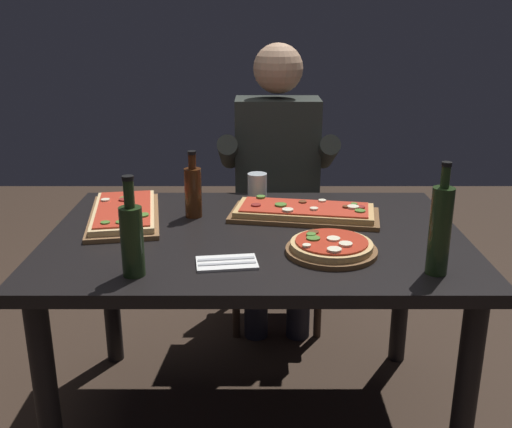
{
  "coord_description": "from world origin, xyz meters",
  "views": [
    {
      "loc": [
        0.0,
        -1.9,
        1.44
      ],
      "look_at": [
        0.0,
        0.05,
        0.79
      ],
      "focal_mm": 41.82,
      "sensor_mm": 36.0,
      "label": 1
    }
  ],
  "objects_px": {
    "pizza_round_far": "(331,247)",
    "pizza_rectangular_front": "(305,212)",
    "pizza_rectangular_left": "(124,213)",
    "diner_chair": "(276,221)",
    "seated_diner": "(277,176)",
    "wine_bottle_dark": "(440,229)",
    "dining_table": "(256,258)",
    "oil_bottle_amber": "(132,237)",
    "tumbler_near_camera": "(257,188)",
    "vinegar_bottle_green": "(193,190)"
  },
  "relations": [
    {
      "from": "dining_table",
      "to": "vinegar_bottle_green",
      "type": "xyz_separation_m",
      "value": [
        -0.23,
        0.17,
        0.19
      ]
    },
    {
      "from": "diner_chair",
      "to": "wine_bottle_dark",
      "type": "bearing_deg",
      "value": -70.68
    },
    {
      "from": "tumbler_near_camera",
      "to": "pizza_rectangular_front",
      "type": "bearing_deg",
      "value": -54.39
    },
    {
      "from": "dining_table",
      "to": "pizza_rectangular_front",
      "type": "relative_size",
      "value": 2.47
    },
    {
      "from": "wine_bottle_dark",
      "to": "oil_bottle_amber",
      "type": "bearing_deg",
      "value": -179.2
    },
    {
      "from": "tumbler_near_camera",
      "to": "seated_diner",
      "type": "relative_size",
      "value": 0.08
    },
    {
      "from": "dining_table",
      "to": "wine_bottle_dark",
      "type": "height_order",
      "value": "wine_bottle_dark"
    },
    {
      "from": "pizza_rectangular_left",
      "to": "wine_bottle_dark",
      "type": "distance_m",
      "value": 1.11
    },
    {
      "from": "dining_table",
      "to": "seated_diner",
      "type": "relative_size",
      "value": 1.05
    },
    {
      "from": "diner_chair",
      "to": "pizza_rectangular_front",
      "type": "bearing_deg",
      "value": -83.46
    },
    {
      "from": "pizza_round_far",
      "to": "pizza_rectangular_front",
      "type": "bearing_deg",
      "value": 99.2
    },
    {
      "from": "pizza_rectangular_left",
      "to": "seated_diner",
      "type": "bearing_deg",
      "value": 45.52
    },
    {
      "from": "oil_bottle_amber",
      "to": "seated_diner",
      "type": "relative_size",
      "value": 0.22
    },
    {
      "from": "pizza_rectangular_left",
      "to": "tumbler_near_camera",
      "type": "xyz_separation_m",
      "value": [
        0.48,
        0.25,
        0.03
      ]
    },
    {
      "from": "pizza_rectangular_left",
      "to": "diner_chair",
      "type": "height_order",
      "value": "diner_chair"
    },
    {
      "from": "pizza_rectangular_left",
      "to": "vinegar_bottle_green",
      "type": "height_order",
      "value": "vinegar_bottle_green"
    },
    {
      "from": "pizza_rectangular_front",
      "to": "oil_bottle_amber",
      "type": "distance_m",
      "value": 0.73
    },
    {
      "from": "tumbler_near_camera",
      "to": "seated_diner",
      "type": "xyz_separation_m",
      "value": [
        0.09,
        0.33,
        -0.04
      ]
    },
    {
      "from": "pizza_rectangular_left",
      "to": "pizza_round_far",
      "type": "xyz_separation_m",
      "value": [
        0.71,
        -0.33,
        0.0
      ]
    },
    {
      "from": "pizza_rectangular_left",
      "to": "oil_bottle_amber",
      "type": "bearing_deg",
      "value": -75.1
    },
    {
      "from": "pizza_rectangular_left",
      "to": "oil_bottle_amber",
      "type": "height_order",
      "value": "oil_bottle_amber"
    },
    {
      "from": "pizza_rectangular_front",
      "to": "tumbler_near_camera",
      "type": "relative_size",
      "value": 5.53
    },
    {
      "from": "oil_bottle_amber",
      "to": "seated_diner",
      "type": "xyz_separation_m",
      "value": [
        0.44,
        1.08,
        -0.11
      ]
    },
    {
      "from": "vinegar_bottle_green",
      "to": "dining_table",
      "type": "bearing_deg",
      "value": -37.22
    },
    {
      "from": "pizza_round_far",
      "to": "pizza_rectangular_left",
      "type": "bearing_deg",
      "value": 154.81
    },
    {
      "from": "pizza_rectangular_front",
      "to": "pizza_rectangular_left",
      "type": "relative_size",
      "value": 1.07
    },
    {
      "from": "oil_bottle_amber",
      "to": "seated_diner",
      "type": "bearing_deg",
      "value": 67.72
    },
    {
      "from": "wine_bottle_dark",
      "to": "vinegar_bottle_green",
      "type": "bearing_deg",
      "value": 145.64
    },
    {
      "from": "seated_diner",
      "to": "pizza_rectangular_left",
      "type": "bearing_deg",
      "value": -134.48
    },
    {
      "from": "vinegar_bottle_green",
      "to": "diner_chair",
      "type": "height_order",
      "value": "vinegar_bottle_green"
    },
    {
      "from": "tumbler_near_camera",
      "to": "seated_diner",
      "type": "bearing_deg",
      "value": 74.56
    },
    {
      "from": "diner_chair",
      "to": "tumbler_near_camera",
      "type": "bearing_deg",
      "value": -101.49
    },
    {
      "from": "dining_table",
      "to": "diner_chair",
      "type": "relative_size",
      "value": 1.61
    },
    {
      "from": "wine_bottle_dark",
      "to": "dining_table",
      "type": "bearing_deg",
      "value": 146.98
    },
    {
      "from": "dining_table",
      "to": "diner_chair",
      "type": "distance_m",
      "value": 0.88
    },
    {
      "from": "pizza_rectangular_front",
      "to": "seated_diner",
      "type": "bearing_deg",
      "value": 97.89
    },
    {
      "from": "diner_chair",
      "to": "oil_bottle_amber",
      "type": "bearing_deg",
      "value": -110.25
    },
    {
      "from": "pizza_rectangular_left",
      "to": "wine_bottle_dark",
      "type": "relative_size",
      "value": 1.62
    },
    {
      "from": "pizza_round_far",
      "to": "vinegar_bottle_green",
      "type": "bearing_deg",
      "value": 142.16
    },
    {
      "from": "oil_bottle_amber",
      "to": "seated_diner",
      "type": "height_order",
      "value": "seated_diner"
    },
    {
      "from": "vinegar_bottle_green",
      "to": "pizza_rectangular_left",
      "type": "bearing_deg",
      "value": -174.58
    },
    {
      "from": "seated_diner",
      "to": "vinegar_bottle_green",
      "type": "bearing_deg",
      "value": -120.07
    },
    {
      "from": "wine_bottle_dark",
      "to": "seated_diner",
      "type": "height_order",
      "value": "seated_diner"
    },
    {
      "from": "vinegar_bottle_green",
      "to": "tumbler_near_camera",
      "type": "relative_size",
      "value": 2.38
    },
    {
      "from": "pizza_rectangular_left",
      "to": "tumbler_near_camera",
      "type": "relative_size",
      "value": 5.16
    },
    {
      "from": "vinegar_bottle_green",
      "to": "pizza_rectangular_front",
      "type": "bearing_deg",
      "value": -1.74
    },
    {
      "from": "pizza_round_far",
      "to": "seated_diner",
      "type": "relative_size",
      "value": 0.21
    },
    {
      "from": "pizza_round_far",
      "to": "tumbler_near_camera",
      "type": "xyz_separation_m",
      "value": [
        -0.23,
        0.59,
        0.03
      ]
    },
    {
      "from": "pizza_round_far",
      "to": "seated_diner",
      "type": "bearing_deg",
      "value": 98.38
    },
    {
      "from": "dining_table",
      "to": "oil_bottle_amber",
      "type": "bearing_deg",
      "value": -134.95
    }
  ]
}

